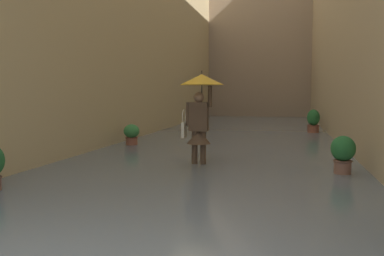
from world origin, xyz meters
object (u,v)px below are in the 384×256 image
at_px(potted_plant_near_left, 343,154).
at_px(potted_plant_far_left, 313,122).
at_px(person_wading, 200,103).
at_px(potted_plant_mid_left, 313,120).
at_px(potted_plant_far_right, 132,135).

bearing_deg(potted_plant_near_left, potted_plant_far_left, -90.08).
xyz_separation_m(potted_plant_near_left, potted_plant_far_left, (-0.01, -8.02, 0.04)).
height_order(person_wading, potted_plant_near_left, person_wading).
height_order(person_wading, potted_plant_far_left, person_wading).
xyz_separation_m(potted_plant_mid_left, potted_plant_far_left, (0.16, 2.25, 0.07)).
xyz_separation_m(person_wading, potted_plant_mid_left, (-2.92, -9.86, -0.94)).
relative_size(potted_plant_near_left, potted_plant_far_left, 0.83).
bearing_deg(person_wading, potted_plant_mid_left, -106.50).
distance_m(person_wading, potted_plant_far_right, 3.80).
distance_m(person_wading, potted_plant_mid_left, 10.32).
height_order(potted_plant_mid_left, potted_plant_far_left, potted_plant_far_left).
relative_size(potted_plant_far_right, potted_plant_far_left, 0.71).
bearing_deg(potted_plant_far_right, potted_plant_near_left, 149.94).
bearing_deg(person_wading, potted_plant_near_left, 171.45).
distance_m(person_wading, potted_plant_far_left, 8.14).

